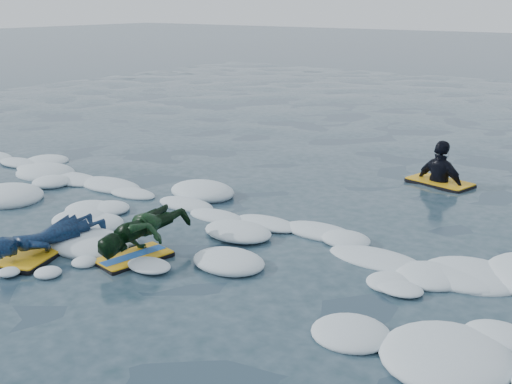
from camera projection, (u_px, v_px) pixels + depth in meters
ground at (147, 248)px, 8.28m from camera, size 120.00×120.00×0.00m
foam_band at (199, 226)px, 9.08m from camera, size 12.00×3.10×0.30m
prone_woman_unit at (49, 238)px, 8.06m from camera, size 0.83×1.55×0.38m
prone_child_unit at (144, 235)px, 7.93m from camera, size 0.70×1.38×0.54m
waiting_rider_unit at (440, 187)px, 11.07m from camera, size 1.20×0.83×1.63m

